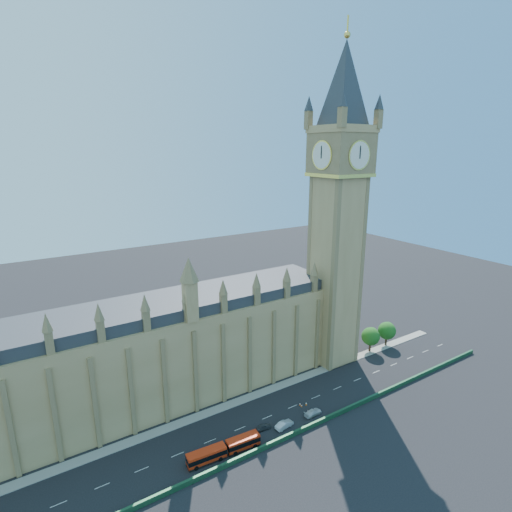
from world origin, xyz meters
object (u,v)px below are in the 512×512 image
red_bus (224,449)px  car_silver (284,425)px  car_grey (264,427)px  car_white (313,412)px

red_bus → car_silver: size_ratio=3.45×
red_bus → car_silver: red_bus is taller
car_grey → car_silver: size_ratio=0.76×
red_bus → car_grey: 12.35m
red_bus → car_silver: bearing=5.2°
red_bus → car_silver: 16.70m
red_bus → car_white: 25.69m
car_grey → red_bus: bearing=106.9°
car_silver → car_white: (9.00, -0.03, -0.10)m
red_bus → car_grey: (12.08, 2.43, -0.88)m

